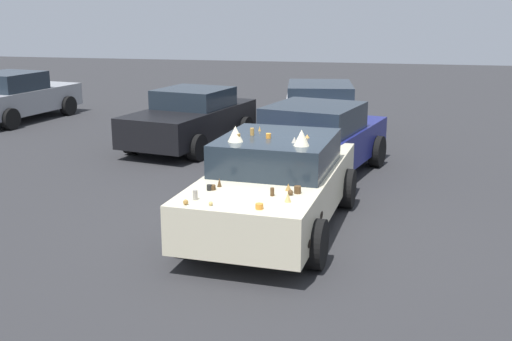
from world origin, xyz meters
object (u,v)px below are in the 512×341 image
object	(u,v)px
parked_sedan_far_right	(319,111)
parked_sedan_behind_left	(316,141)
parked_sedan_far_left	(14,97)
art_car_decorated	(275,183)
parked_sedan_row_back_far	(191,118)

from	to	relation	value
parked_sedan_far_right	parked_sedan_behind_left	bearing A→B (deg)	177.58
parked_sedan_far_left	parked_sedan_behind_left	world-z (taller)	parked_sedan_behind_left
parked_sedan_far_left	art_car_decorated	bearing A→B (deg)	-120.65
parked_sedan_row_back_far	parked_sedan_far_right	bearing A→B (deg)	130.10
parked_sedan_far_right	parked_sedan_row_back_far	distance (m)	3.33
parked_sedan_row_back_far	art_car_decorated	bearing A→B (deg)	41.75
parked_sedan_far_left	parked_sedan_far_right	distance (m)	9.25
parked_sedan_far_left	parked_sedan_far_right	size ratio (longest dim) A/B	0.97
art_car_decorated	parked_sedan_behind_left	xyz separation A→B (m)	(3.15, -0.23, 0.01)
parked_sedan_far_left	parked_sedan_far_right	bearing A→B (deg)	-86.00
parked_sedan_row_back_far	parked_sedan_behind_left	world-z (taller)	parked_sedan_behind_left
art_car_decorated	parked_sedan_row_back_far	size ratio (longest dim) A/B	1.05
art_car_decorated	parked_sedan_row_back_far	bearing A→B (deg)	-145.65
art_car_decorated	parked_sedan_far_left	distance (m)	12.09
art_car_decorated	parked_sedan_far_right	distance (m)	6.91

